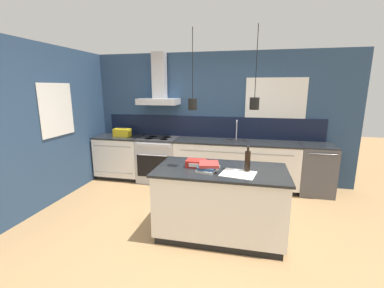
{
  "coord_description": "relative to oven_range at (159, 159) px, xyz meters",
  "views": [
    {
      "loc": [
        0.76,
        -3.18,
        1.92
      ],
      "look_at": [
        -0.09,
        0.65,
        1.05
      ],
      "focal_mm": 24.0,
      "sensor_mm": 36.0,
      "label": 1
    }
  ],
  "objects": [
    {
      "name": "ground_plane",
      "position": [
        1.02,
        -1.69,
        -0.46
      ],
      "size": [
        16.0,
        16.0,
        0.0
      ],
      "primitive_type": "plane",
      "color": "#A87F51",
      "rests_on": "ground"
    },
    {
      "name": "wall_back",
      "position": [
        0.96,
        0.32,
        0.9
      ],
      "size": [
        5.6,
        2.2,
        2.6
      ],
      "color": "navy",
      "rests_on": "ground_plane"
    },
    {
      "name": "wall_left",
      "position": [
        -1.41,
        -0.99,
        0.85
      ],
      "size": [
        0.08,
        3.8,
        2.6
      ],
      "color": "navy",
      "rests_on": "ground_plane"
    },
    {
      "name": "counter_run_left",
      "position": [
        -0.87,
        0.01,
        0.01
      ],
      "size": [
        0.96,
        0.64,
        0.91
      ],
      "color": "black",
      "rests_on": "ground_plane"
    },
    {
      "name": "counter_run_sink",
      "position": [
        1.56,
        0.01,
        0.01
      ],
      "size": [
        2.35,
        0.64,
        1.3
      ],
      "color": "black",
      "rests_on": "ground_plane"
    },
    {
      "name": "oven_range",
      "position": [
        0.0,
        0.0,
        0.0
      ],
      "size": [
        0.79,
        0.66,
        0.91
      ],
      "color": "#B5B5BA",
      "rests_on": "ground_plane"
    },
    {
      "name": "dishwasher",
      "position": [
        3.03,
        0.0,
        0.0
      ],
      "size": [
        0.59,
        0.65,
        0.91
      ],
      "color": "#4C4C51",
      "rests_on": "ground_plane"
    },
    {
      "name": "kitchen_island",
      "position": [
        1.47,
        -1.76,
        0.0
      ],
      "size": [
        1.65,
        0.88,
        0.91
      ],
      "color": "black",
      "rests_on": "ground_plane"
    },
    {
      "name": "bottle_on_island",
      "position": [
        1.79,
        -1.79,
        0.59
      ],
      "size": [
        0.07,
        0.07,
        0.32
      ],
      "color": "black",
      "rests_on": "kitchen_island"
    },
    {
      "name": "book_stack",
      "position": [
        1.32,
        -1.85,
        0.5
      ],
      "size": [
        0.29,
        0.35,
        0.1
      ],
      "color": "silver",
      "rests_on": "kitchen_island"
    },
    {
      "name": "red_supply_box",
      "position": [
        1.14,
        -1.74,
        0.5
      ],
      "size": [
        0.25,
        0.18,
        0.09
      ],
      "color": "red",
      "rests_on": "kitchen_island"
    },
    {
      "name": "paper_pile",
      "position": [
        1.69,
        -1.91,
        0.46
      ],
      "size": [
        0.45,
        0.4,
        0.01
      ],
      "color": "silver",
      "rests_on": "kitchen_island"
    },
    {
      "name": "yellow_toolbox",
      "position": [
        -0.8,
        0.0,
        0.54
      ],
      "size": [
        0.34,
        0.18,
        0.19
      ],
      "color": "gold",
      "rests_on": "counter_run_left"
    }
  ]
}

